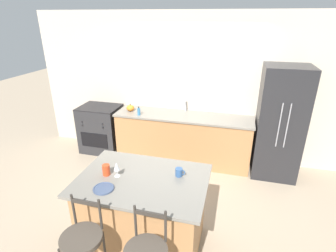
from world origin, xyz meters
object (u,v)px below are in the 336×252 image
Objects in this scene: tumbler_cup at (106,170)px; wine_glass at (117,167)px; dinner_plate at (104,188)px; coffee_mug at (179,172)px; pumpkin_decoration at (130,108)px; oven_range at (102,129)px; soap_bottle at (139,112)px; bar_stool_near at (84,248)px; refrigerator at (279,123)px.

wine_glass is at bearing 1.01° from tumbler_cup.
dinner_plate is 1.25× the size of wine_glass.
coffee_mug is 0.91× the size of tumbler_cup.
wine_glass is at bearing -71.36° from pumpkin_decoration.
oven_range is 5.75× the size of soap_bottle.
bar_stool_near is 5.07× the size of dinner_plate.
pumpkin_decoration is (-0.69, 2.85, 0.35)m from bar_stool_near.
wine_glass is at bearing -132.67° from refrigerator.
soap_bottle is (-0.34, 1.94, -0.01)m from tumbler_cup.
coffee_mug reaches higher than dinner_plate.
dinner_plate is 1.34× the size of soap_bottle.
wine_glass is at bearing 88.64° from bar_stool_near.
wine_glass is 1.19× the size of pumpkin_decoration.
bar_stool_near reaches higher than tumbler_cup.
soap_bottle is (-0.44, 2.19, 0.05)m from dinner_plate.
tumbler_cup reaches higher than coffee_mug.
dinner_plate is 1.91× the size of coffee_mug.
tumbler_cup is (-0.09, 0.25, 0.05)m from dinner_plate.
pumpkin_decoration is at bearing 103.68° from bar_stool_near.
refrigerator is 16.58× the size of coffee_mug.
pumpkin_decoration is at bearing 105.38° from tumbler_cup.
soap_bottle reaches higher than oven_range.
refrigerator is 2.31m from coffee_mug.
soap_bottle reaches higher than coffee_mug.
oven_range is 2.88m from coffee_mug.
bar_stool_near is 1.21m from coffee_mug.
soap_bottle reaches higher than pumpkin_decoration.
oven_range is at bearing 136.51° from coffee_mug.
oven_range is 4.30× the size of dinner_plate.
bar_stool_near is 6.77× the size of soap_bottle.
refrigerator is 2.96m from tumbler_cup.
oven_range is at bearing 120.43° from tumbler_cup.
dinner_plate is at bearing -74.06° from pumpkin_decoration.
coffee_mug is 0.70× the size of soap_bottle.
pumpkin_decoration is (-1.38, 1.92, -0.00)m from coffee_mug.
soap_bottle reaches higher than tumbler_cup.
oven_range is 1.07m from soap_bottle.
oven_range is at bearing 179.58° from refrigerator.
dinner_plate is at bearing -78.71° from soap_bottle.
refrigerator is 3.09m from dinner_plate.
bar_stool_near is at bearing -81.31° from tumbler_cup.
tumbler_cup is at bearing 98.69° from bar_stool_near.
wine_glass is at bearing -76.25° from soap_bottle.
pumpkin_decoration is (-0.71, 2.11, -0.08)m from wine_glass.
oven_range is at bearing 167.56° from soap_bottle.
tumbler_cup is (-2.08, -2.11, 0.05)m from refrigerator.
pumpkin_decoration is (0.68, -0.03, 0.51)m from oven_range.
tumbler_cup is (-0.80, -0.19, 0.02)m from coffee_mug.
bar_stool_near is (-1.96, -2.85, -0.32)m from refrigerator.
tumbler_cup is at bearing -166.58° from coffee_mug.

